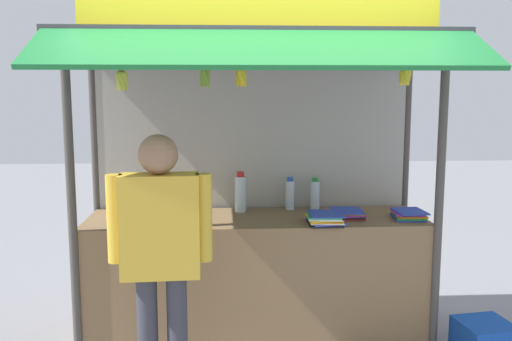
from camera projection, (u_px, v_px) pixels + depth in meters
The scene contains 18 objects.
ground_plane at pixel (256, 332), 4.25m from camera, with size 20.00×20.00×0.00m, color gray.
stall_counter at pixel (256, 276), 4.19m from camera, with size 2.48×0.69×0.90m, color olive.
stall_structure at pixel (256, 129), 4.09m from camera, with size 2.68×1.47×2.57m.
water_bottle_mid_right at pixel (128, 201), 4.11m from camera, with size 0.08×0.08×0.27m.
water_bottle_left at pixel (315, 195), 4.38m from camera, with size 0.07×0.07×0.25m.
water_bottle_rear_center at pixel (240, 193), 4.30m from camera, with size 0.09×0.09×0.31m.
water_bottle_back_right at pixel (290, 194), 4.39m from camera, with size 0.07×0.07×0.26m.
water_bottle_mid_left at pixel (152, 196), 4.29m from camera, with size 0.07×0.07×0.26m.
magazine_stack_back_left at pixel (167, 217), 4.01m from camera, with size 0.24×0.26×0.06m.
magazine_stack_far_right at pixel (325, 218), 3.92m from camera, with size 0.27×0.29×0.08m.
magazine_stack_front_left at pixel (347, 214), 4.12m from camera, with size 0.26×0.28×0.05m.
magazine_stack_center at pixel (408, 214), 4.08m from camera, with size 0.24×0.29×0.06m.
banana_bunch_leftmost at pixel (122, 81), 3.49m from camera, with size 0.09×0.09×0.27m.
banana_bunch_inner_right at pixel (241, 77), 3.53m from camera, with size 0.08×0.08×0.24m.
banana_bunch_rightmost at pixel (205, 76), 3.52m from camera, with size 0.09×0.08×0.25m.
banana_bunch_inner_left at pixel (405, 75), 3.59m from camera, with size 0.09×0.09×0.23m.
vendor_person at pixel (160, 243), 3.22m from camera, with size 0.60×0.23×1.59m.
plastic_crate at pixel (485, 339), 3.86m from camera, with size 0.35×0.35×0.24m, color #194CB2.
Camera 1 is at (-0.24, -4.02, 1.84)m, focal length 39.17 mm.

